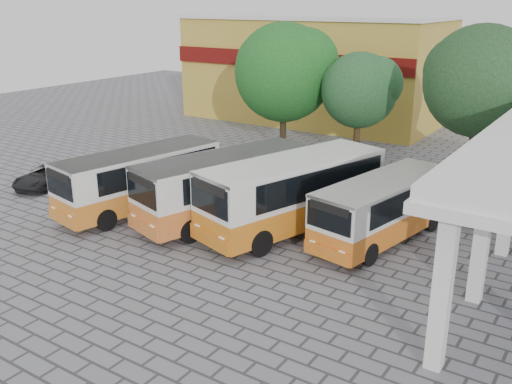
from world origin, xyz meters
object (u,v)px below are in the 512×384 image
Objects in this scene: parked_car at (47,176)px; bus_far_left at (140,177)px; bus_centre_left at (225,183)px; bus_far_right at (383,206)px; bus_centre_right at (293,190)px.

bus_far_left is at bearing -10.33° from parked_car.
bus_centre_left reaches higher than bus_far_right.
bus_far_left is 1.08× the size of bus_far_right.
bus_centre_right reaches higher than bus_far_left.
bus_far_left reaches higher than parked_car.
parked_car is at bearing -155.00° from bus_centre_right.
bus_far_left is at bearing -148.51° from bus_centre_right.
parked_car is (-10.84, -1.28, -1.18)m from bus_centre_left.
bus_far_right is (10.78, 2.85, -0.13)m from bus_far_left.
bus_far_left is 6.85m from parked_car.
bus_far_right is 17.82m from parked_car.
bus_far_right is at bearing 30.73° from bus_centre_left.
bus_far_right is 1.92× the size of parked_car.
bus_centre_left is 0.96× the size of bus_centre_right.
bus_far_right is (6.70, 1.67, -0.21)m from bus_centre_left.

